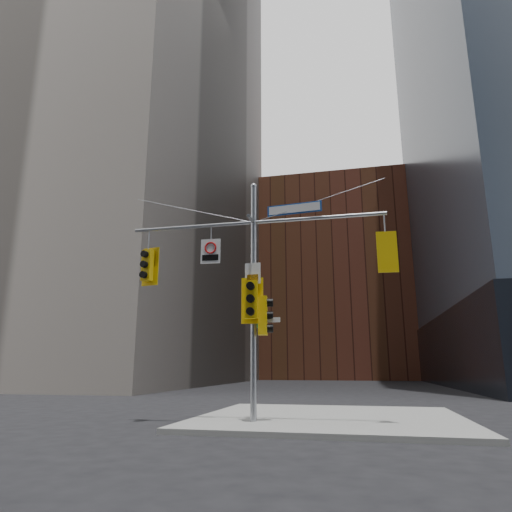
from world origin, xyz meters
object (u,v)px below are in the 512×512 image
at_px(street_sign_blade, 294,209).
at_px(signal_assembly, 254,272).
at_px(traffic_light_pole_front, 251,300).
at_px(traffic_light_east_arm, 387,253).
at_px(traffic_light_west_arm, 148,266).
at_px(regulatory_sign_arm, 211,250).
at_px(traffic_light_pole_side, 264,316).

bearing_deg(street_sign_blade, signal_assembly, -173.78).
distance_m(traffic_light_pole_front, street_sign_blade, 3.09).
height_order(signal_assembly, traffic_light_east_arm, signal_assembly).
distance_m(traffic_light_west_arm, regulatory_sign_arm, 2.16).
xyz_separation_m(traffic_light_west_arm, traffic_light_pole_front, (3.50, -0.28, -1.25)).
xyz_separation_m(traffic_light_pole_front, street_sign_blade, (1.28, 0.27, 2.80)).
relative_size(traffic_light_pole_side, traffic_light_pole_front, 0.83).
relative_size(traffic_light_west_arm, street_sign_blade, 0.74).
distance_m(traffic_light_east_arm, regulatory_sign_arm, 5.30).
xyz_separation_m(signal_assembly, traffic_light_pole_front, (-0.00, -0.27, -0.87)).
relative_size(traffic_light_west_arm, traffic_light_pole_front, 0.91).
relative_size(street_sign_blade, regulatory_sign_arm, 2.17).
xyz_separation_m(street_sign_blade, regulatory_sign_arm, (-2.65, -0.02, -1.17)).
bearing_deg(traffic_light_pole_front, traffic_light_east_arm, -1.17).
height_order(traffic_light_pole_side, street_sign_blade, street_sign_blade).
bearing_deg(traffic_light_pole_side, traffic_light_pole_front, 122.72).
height_order(signal_assembly, traffic_light_pole_front, signal_assembly).
bearing_deg(traffic_light_west_arm, street_sign_blade, 8.87).
relative_size(traffic_light_east_arm, regulatory_sign_arm, 1.52).
height_order(traffic_light_west_arm, traffic_light_east_arm, traffic_light_west_arm).
bearing_deg(traffic_light_pole_side, traffic_light_west_arm, 82.24).
relative_size(traffic_light_east_arm, traffic_light_pole_side, 1.05).
xyz_separation_m(traffic_light_pole_side, regulatory_sign_arm, (-1.71, -0.03, 2.07)).
xyz_separation_m(traffic_light_west_arm, traffic_light_east_arm, (7.41, -0.01, 0.00)).
height_order(signal_assembly, regulatory_sign_arm, signal_assembly).
height_order(traffic_light_pole_side, regulatory_sign_arm, regulatory_sign_arm).
height_order(traffic_light_west_arm, street_sign_blade, street_sign_blade).
height_order(signal_assembly, traffic_light_west_arm, signal_assembly).
relative_size(traffic_light_west_arm, traffic_light_east_arm, 1.05).
bearing_deg(regulatory_sign_arm, traffic_light_pole_front, -12.74).
bearing_deg(traffic_light_pole_front, traffic_light_west_arm, 170.35).
relative_size(signal_assembly, regulatory_sign_arm, 10.23).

